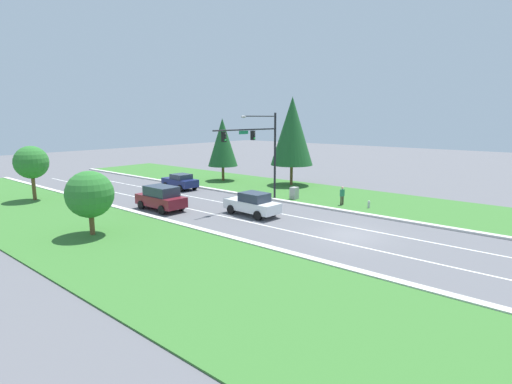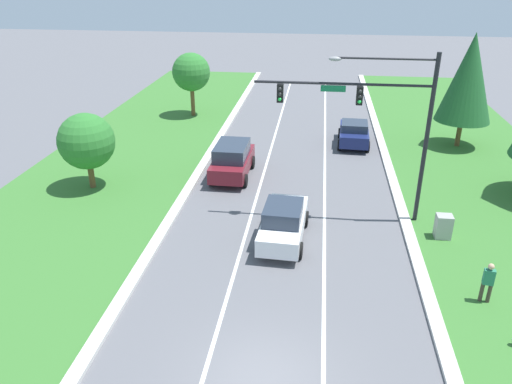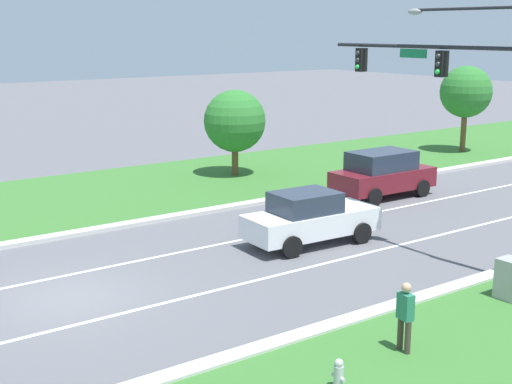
# 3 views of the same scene
# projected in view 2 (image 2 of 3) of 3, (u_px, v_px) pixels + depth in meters

# --- Properties ---
(ground_plane) EXTENTS (160.00, 160.00, 0.00)m
(ground_plane) POSITION_uv_depth(u_px,v_px,m) (263.00, 380.00, 14.94)
(ground_plane) COLOR #5B5B60
(curb_strip_left) EXTENTS (0.50, 90.00, 0.15)m
(curb_strip_left) POSITION_uv_depth(u_px,v_px,m) (83.00, 361.00, 15.56)
(curb_strip_left) COLOR beige
(curb_strip_left) RESTS_ON ground_plane
(lane_stripe_inner_left) EXTENTS (0.14, 81.00, 0.01)m
(lane_stripe_inner_left) POSITION_uv_depth(u_px,v_px,m) (204.00, 375.00, 15.15)
(lane_stripe_inner_left) COLOR white
(lane_stripe_inner_left) RESTS_ON ground_plane
(traffic_signal_mast) EXTENTS (7.91, 0.41, 7.99)m
(traffic_signal_mast) POSITION_uv_depth(u_px,v_px,m) (378.00, 112.00, 22.16)
(traffic_signal_mast) COLOR black
(traffic_signal_mast) RESTS_ON ground_plane
(navy_sedan) EXTENTS (2.21, 4.21, 1.66)m
(navy_sedan) POSITION_uv_depth(u_px,v_px,m) (354.00, 133.00, 33.86)
(navy_sedan) COLOR navy
(navy_sedan) RESTS_ON ground_plane
(white_sedan) EXTENTS (2.16, 4.77, 1.82)m
(white_sedan) POSITION_uv_depth(u_px,v_px,m) (283.00, 222.00, 22.14)
(white_sedan) COLOR white
(white_sedan) RESTS_ON ground_plane
(burgundy_suv) EXTENTS (2.20, 4.64, 2.01)m
(burgundy_suv) POSITION_uv_depth(u_px,v_px,m) (232.00, 160.00, 28.77)
(burgundy_suv) COLOR maroon
(burgundy_suv) RESTS_ON ground_plane
(utility_cabinet) EXTENTS (0.70, 0.60, 1.17)m
(utility_cabinet) POSITION_uv_depth(u_px,v_px,m) (443.00, 227.00, 22.37)
(utility_cabinet) COLOR #9E9E99
(utility_cabinet) RESTS_ON ground_plane
(pedestrian) EXTENTS (0.41, 0.28, 1.69)m
(pedestrian) POSITION_uv_depth(u_px,v_px,m) (488.00, 282.00, 17.95)
(pedestrian) COLOR #42382D
(pedestrian) RESTS_ON ground_plane
(conifer_near_right_tree) EXTENTS (3.53, 3.53, 7.50)m
(conifer_near_right_tree) POSITION_uv_depth(u_px,v_px,m) (469.00, 78.00, 31.92)
(conifer_near_right_tree) COLOR brown
(conifer_near_right_tree) RESTS_ON ground_plane
(oak_near_left_tree) EXTENTS (2.97, 2.97, 5.05)m
(oak_near_left_tree) POSITION_uv_depth(u_px,v_px,m) (191.00, 72.00, 39.12)
(oak_near_left_tree) COLOR brown
(oak_near_left_tree) RESTS_ON ground_plane
(oak_far_left_tree) EXTENTS (3.01, 3.01, 4.24)m
(oak_far_left_tree) POSITION_uv_depth(u_px,v_px,m) (86.00, 142.00, 26.52)
(oak_far_left_tree) COLOR brown
(oak_far_left_tree) RESTS_ON ground_plane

